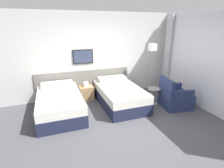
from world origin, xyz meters
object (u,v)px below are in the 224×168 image
object	(u,v)px
bed_near_window	(120,95)
armchair	(175,98)
nightstand	(86,93)
bed_near_door	(60,104)
floor_lamp	(152,54)
side_table	(154,93)

from	to	relation	value
bed_near_window	armchair	xyz separation A→B (m)	(1.45, -0.71, 0.00)
nightstand	bed_near_window	bearing A→B (deg)	-38.98
armchair	bed_near_door	bearing A→B (deg)	86.36
floor_lamp	armchair	distance (m)	1.59
side_table	armchair	distance (m)	0.61
nightstand	floor_lamp	distance (m)	2.48
floor_lamp	side_table	distance (m)	1.32
bed_near_door	nightstand	world-z (taller)	bed_near_door
bed_near_window	armchair	world-z (taller)	armchair
bed_near_window	armchair	size ratio (longest dim) A/B	2.17
bed_near_window	nightstand	size ratio (longest dim) A/B	3.23
bed_near_window	floor_lamp	distance (m)	1.76
bed_near_door	armchair	size ratio (longest dim) A/B	2.17
bed_near_door	bed_near_window	distance (m)	1.74
bed_near_door	nightstand	size ratio (longest dim) A/B	3.23
bed_near_window	nightstand	world-z (taller)	bed_near_window
armchair	floor_lamp	bearing A→B (deg)	16.75
bed_near_door	armchair	distance (m)	3.26
bed_near_door	armchair	bearing A→B (deg)	-12.53
bed_near_window	nightstand	bearing A→B (deg)	141.02
nightstand	side_table	size ratio (longest dim) A/B	1.17
floor_lamp	side_table	xyz separation A→B (m)	(-0.30, -0.72, -1.07)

